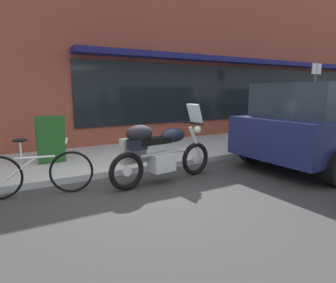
{
  "coord_description": "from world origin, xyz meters",
  "views": [
    {
      "loc": [
        -1.99,
        -4.1,
        1.65
      ],
      "look_at": [
        0.66,
        0.51,
        0.7
      ],
      "focal_mm": 30.6,
      "sensor_mm": 36.0,
      "label": 1
    }
  ],
  "objects_px": {
    "parked_bicycle": "(36,173)",
    "touring_motorcycle": "(157,150)",
    "sandwich_board_sign": "(51,140)",
    "parking_sign_pole": "(314,94)",
    "parked_minivan": "(330,122)"
  },
  "relations": [
    {
      "from": "parked_bicycle",
      "to": "touring_motorcycle",
      "type": "bearing_deg",
      "value": -10.25
    },
    {
      "from": "sandwich_board_sign",
      "to": "touring_motorcycle",
      "type": "bearing_deg",
      "value": -52.75
    },
    {
      "from": "touring_motorcycle",
      "to": "parking_sign_pole",
      "type": "height_order",
      "value": "parking_sign_pole"
    },
    {
      "from": "touring_motorcycle",
      "to": "parking_sign_pole",
      "type": "distance_m",
      "value": 6.31
    },
    {
      "from": "parked_bicycle",
      "to": "sandwich_board_sign",
      "type": "xyz_separation_m",
      "value": [
        0.46,
        1.62,
        0.25
      ]
    },
    {
      "from": "touring_motorcycle",
      "to": "parked_bicycle",
      "type": "bearing_deg",
      "value": 169.75
    },
    {
      "from": "sandwich_board_sign",
      "to": "parking_sign_pole",
      "type": "distance_m",
      "value": 7.73
    },
    {
      "from": "sandwich_board_sign",
      "to": "parking_sign_pole",
      "type": "xyz_separation_m",
      "value": [
        7.63,
        -0.83,
        0.91
      ]
    },
    {
      "from": "parked_bicycle",
      "to": "parking_sign_pole",
      "type": "height_order",
      "value": "parking_sign_pole"
    },
    {
      "from": "parked_bicycle",
      "to": "parking_sign_pole",
      "type": "bearing_deg",
      "value": 5.56
    },
    {
      "from": "parking_sign_pole",
      "to": "sandwich_board_sign",
      "type": "bearing_deg",
      "value": 173.8
    },
    {
      "from": "parked_minivan",
      "to": "sandwich_board_sign",
      "type": "bearing_deg",
      "value": 153.96
    },
    {
      "from": "touring_motorcycle",
      "to": "parked_bicycle",
      "type": "distance_m",
      "value": 2.0
    },
    {
      "from": "parked_bicycle",
      "to": "parked_minivan",
      "type": "relative_size",
      "value": 0.38
    },
    {
      "from": "touring_motorcycle",
      "to": "sandwich_board_sign",
      "type": "xyz_separation_m",
      "value": [
        -1.5,
        1.97,
        0.02
      ]
    }
  ]
}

